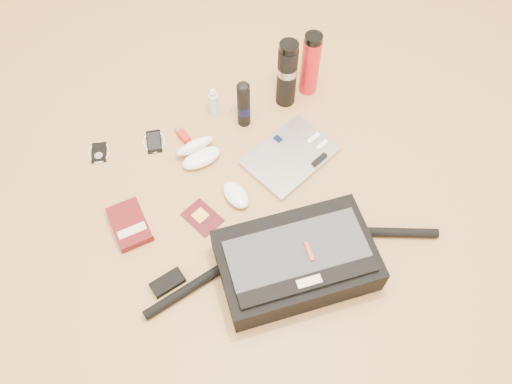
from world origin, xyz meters
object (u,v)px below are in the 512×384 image
thermos_black (287,74)px  thermos_red (310,64)px  book (130,224)px  laptop (290,156)px  messenger_bag (296,261)px

thermos_black → thermos_red: 0.11m
book → thermos_red: size_ratio=0.64×
laptop → thermos_black: size_ratio=1.28×
laptop → thermos_red: size_ratio=1.36×
book → thermos_black: thermos_black is taller
thermos_black → thermos_red: size_ratio=1.06×
book → thermos_black: 0.79m
laptop → thermos_black: bearing=48.1°
laptop → thermos_black: 0.31m
messenger_bag → thermos_red: bearing=67.3°
book → thermos_black: size_ratio=0.60×
messenger_bag → book: messenger_bag is taller
thermos_black → thermos_red: bearing=8.5°
thermos_black → messenger_bag: bearing=-114.4°
laptop → thermos_black: (0.11, 0.26, 0.13)m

